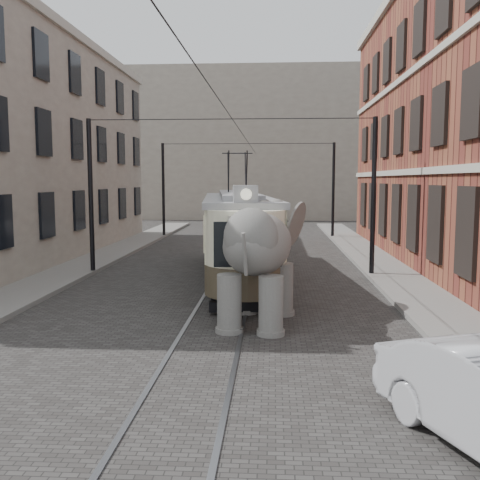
# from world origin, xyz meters

# --- Properties ---
(ground) EXTENTS (120.00, 120.00, 0.00)m
(ground) POSITION_xyz_m (0.00, 0.00, 0.00)
(ground) COLOR #3C3937
(tram_rails) EXTENTS (1.54, 80.00, 0.02)m
(tram_rails) POSITION_xyz_m (0.00, 0.00, 0.01)
(tram_rails) COLOR slate
(tram_rails) RESTS_ON ground
(sidewalk_right) EXTENTS (2.00, 60.00, 0.15)m
(sidewalk_right) POSITION_xyz_m (6.00, 0.00, 0.07)
(sidewalk_right) COLOR slate
(sidewalk_right) RESTS_ON ground
(stucco_building) EXTENTS (7.00, 24.00, 10.00)m
(stucco_building) POSITION_xyz_m (-11.00, 10.00, 5.00)
(stucco_building) COLOR gray
(stucco_building) RESTS_ON ground
(distant_block) EXTENTS (28.00, 10.00, 14.00)m
(distant_block) POSITION_xyz_m (0.00, 40.00, 7.00)
(distant_block) COLOR gray
(distant_block) RESTS_ON ground
(catenary) EXTENTS (11.00, 30.20, 6.00)m
(catenary) POSITION_xyz_m (-0.20, 5.00, 3.00)
(catenary) COLOR black
(catenary) RESTS_ON ground
(tram) EXTENTS (3.71, 12.05, 4.70)m
(tram) POSITION_xyz_m (0.11, 5.59, 2.35)
(tram) COLOR #EFE9C1
(tram) RESTS_ON ground
(elephant) EXTENTS (3.60, 5.54, 3.17)m
(elephant) POSITION_xyz_m (1.07, -1.02, 1.58)
(elephant) COLOR #5D5A56
(elephant) RESTS_ON ground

